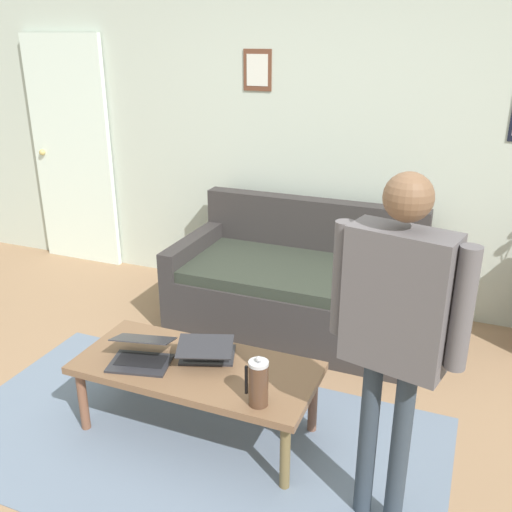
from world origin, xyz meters
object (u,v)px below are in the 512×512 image
interior_door (72,153)px  laptop_left (141,355)px  couch (297,287)px  person_standing (396,316)px  french_press (258,383)px  coffee_table (196,372)px  laptop_center (207,352)px

interior_door → laptop_left: interior_door is taller
laptop_left → couch: bearing=-105.5°
interior_door → person_standing: 3.87m
french_press → interior_door: bearing=-37.8°
person_standing → couch: bearing=-60.4°
coffee_table → french_press: bearing=156.1°
coffee_table → laptop_center: laptop_center is taller
laptop_center → person_standing: size_ratio=0.24×
interior_door → french_press: (-2.65, 2.06, -0.50)m
coffee_table → person_standing: 1.24m
interior_door → coffee_table: (-2.22, 1.87, -0.66)m
laptop_left → coffee_table: bearing=-164.4°
laptop_left → laptop_center: size_ratio=0.99×
interior_door → laptop_left: (-1.94, 1.95, -0.57)m
interior_door → laptop_left: 2.81m
coffee_table → french_press: 0.50m
laptop_center → french_press: 0.49m
person_standing → laptop_center: bearing=-17.5°
person_standing → laptop_left: bearing=-7.0°
interior_door → couch: (-2.34, 0.51, -0.72)m
couch → french_press: size_ratio=6.64×
laptop_left → french_press: 0.72m
couch → french_press: 1.60m
couch → laptop_left: couch is taller
coffee_table → interior_door: bearing=-40.1°
laptop_left → interior_door: bearing=-45.1°
interior_door → french_press: size_ratio=7.91×
laptop_center → person_standing: 1.19m
laptop_left → person_standing: 1.43m
couch → coffee_table: 1.37m
interior_door → french_press: bearing=142.2°
coffee_table → laptop_center: size_ratio=3.42×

